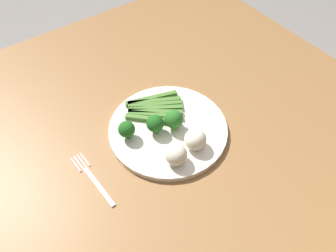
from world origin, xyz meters
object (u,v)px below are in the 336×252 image
broccoli_back_right (127,130)px  cauliflower_outer_edge (176,155)px  plate (168,129)px  broccoli_front_left (174,119)px  cauliflower_back (195,139)px  dining_table (161,148)px  broccoli_left (155,124)px  asparagus_bundle (154,109)px  fork (93,179)px

broccoli_back_right → cauliflower_outer_edge: cauliflower_outer_edge is taller
plate → broccoli_front_left: (0.01, -0.01, 0.04)m
cauliflower_outer_edge → broccoli_front_left: bearing=56.9°
plate → broccoli_front_left: broccoli_front_left is taller
broccoli_back_right → cauliflower_back: cauliflower_back is taller
dining_table → broccoli_left: size_ratio=22.42×
broccoli_left → cauliflower_outer_edge: broccoli_left is taller
dining_table → cauliflower_outer_edge: size_ratio=23.10×
dining_table → asparagus_bundle: bearing=75.2°
dining_table → broccoli_back_right: size_ratio=23.67×
plate → cauliflower_outer_edge: cauliflower_outer_edge is taller
fork → broccoli_front_left: bearing=-91.8°
plate → broccoli_front_left: size_ratio=5.32×
asparagus_bundle → dining_table: bearing=-72.7°
asparagus_bundle → cauliflower_outer_edge: size_ratio=3.16×
cauliflower_back → broccoli_left: bearing=119.2°
dining_table → broccoli_back_right: broccoli_back_right is taller
cauliflower_back → fork: 0.25m
dining_table → broccoli_front_left: bearing=-64.4°
cauliflower_back → fork: (-0.24, 0.07, -0.04)m
broccoli_left → cauliflower_back: 0.10m
broccoli_front_left → cauliflower_outer_edge: broccoli_front_left is taller
cauliflower_back → cauliflower_outer_edge: cauliflower_back is taller
broccoli_back_right → broccoli_left: (0.06, -0.03, 0.00)m
broccoli_front_left → broccoli_left: (-0.04, 0.02, -0.00)m
plate → dining_table: bearing=104.5°
broccoli_back_right → broccoli_front_left: size_ratio=0.89×
dining_table → fork: 0.24m
plate → broccoli_back_right: bearing=161.6°
plate → asparagus_bundle: (0.00, 0.07, 0.01)m
broccoli_left → fork: (-0.19, -0.02, -0.04)m
cauliflower_back → broccoli_back_right: bearing=134.7°
dining_table → broccoli_back_right: bearing=176.2°
asparagus_bundle → fork: 0.24m
broccoli_left → fork: 0.19m
cauliflower_outer_edge → fork: size_ratio=0.31×
asparagus_bundle → broccoli_left: 0.07m
asparagus_bundle → broccoli_back_right: 0.11m
plate → cauliflower_outer_edge: bearing=-115.5°
dining_table → fork: fork is taller
broccoli_back_right → broccoli_front_left: broccoli_front_left is taller
cauliflower_back → cauliflower_outer_edge: bearing=-172.3°
broccoli_back_right → dining_table: bearing=-3.8°
asparagus_bundle → cauliflower_back: cauliflower_back is taller
broccoli_front_left → cauliflower_back: size_ratio=1.07×
broccoli_back_right → cauliflower_back: (0.11, -0.12, -0.00)m
asparagus_bundle → broccoli_back_right: broccoli_back_right is taller
plate → fork: (-0.22, -0.01, -0.01)m
broccoli_back_right → broccoli_front_left: 0.11m
cauliflower_outer_edge → fork: (-0.17, 0.08, -0.04)m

